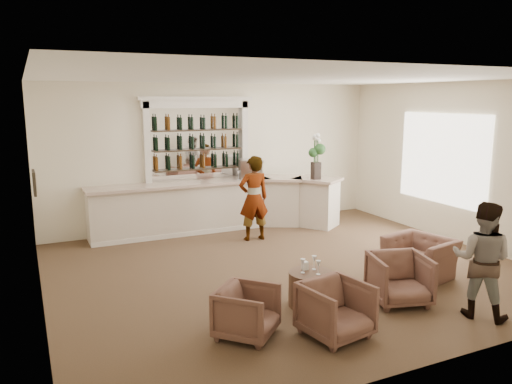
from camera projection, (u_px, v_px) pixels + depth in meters
ground at (289, 269)px, 8.80m from camera, size 8.00×8.00×0.00m
room_shell at (280, 133)px, 9.06m from camera, size 8.04×7.02×3.32m
bar_counter at (219, 205)px, 11.29m from camera, size 5.72×1.80×1.14m
back_bar_alcove at (198, 140)px, 11.24m from camera, size 2.64×0.25×3.00m
cocktail_table at (311, 289)px, 7.23m from camera, size 0.64×0.64×0.50m
sommelier at (254, 198)px, 10.47m from camera, size 0.68×0.46×1.80m
guest at (482, 260)px, 6.77m from camera, size 0.94×0.99×1.62m
armchair_left at (247, 312)px, 6.27m from camera, size 1.00×1.00×0.65m
armchair_center at (336, 310)px, 6.25m from camera, size 0.88×0.90×0.71m
armchair_right at (399, 279)px, 7.29m from camera, size 0.98×0.99×0.73m
armchair_far at (420, 257)px, 8.41m from camera, size 1.11×1.20×0.66m
espresso_machine at (250, 169)px, 11.49m from camera, size 0.60×0.54×0.44m
flower_vase at (316, 154)px, 11.30m from camera, size 0.28×0.28×1.04m
wine_glass_bar_left at (239, 175)px, 11.31m from camera, size 0.07×0.07×0.21m
wine_glass_bar_right at (243, 175)px, 11.39m from camera, size 0.07×0.07×0.21m
wine_glass_tbl_a at (303, 266)px, 7.14m from camera, size 0.07×0.07×0.21m
wine_glass_tbl_b at (314, 263)px, 7.27m from camera, size 0.07×0.07×0.21m
wine_glass_tbl_c at (318, 268)px, 7.06m from camera, size 0.07×0.07×0.21m
napkin_holder at (305, 266)px, 7.29m from camera, size 0.08×0.08×0.12m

